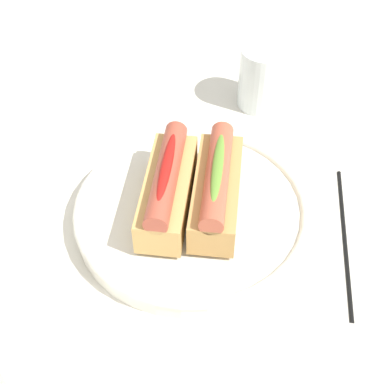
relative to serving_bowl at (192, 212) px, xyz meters
name	(u,v)px	position (x,y,z in m)	size (l,w,h in m)	color
ground_plane	(182,232)	(-0.02, 0.01, -0.01)	(2.40, 2.40, 0.00)	silver
serving_bowl	(192,212)	(0.00, 0.00, 0.00)	(0.27, 0.27, 0.03)	silver
hotdog_front	(217,187)	(0.01, -0.03, 0.04)	(0.16, 0.07, 0.06)	tan
hotdog_back	(167,187)	(-0.01, 0.03, 0.04)	(0.16, 0.07, 0.06)	tan
water_glass	(263,80)	(0.24, -0.03, 0.02)	(0.07, 0.07, 0.09)	white
napkin_box	(4,301)	(-0.20, 0.12, 0.06)	(0.11, 0.04, 0.15)	white
chopstick_near	(345,238)	(0.02, -0.18, -0.01)	(0.01, 0.01, 0.22)	black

